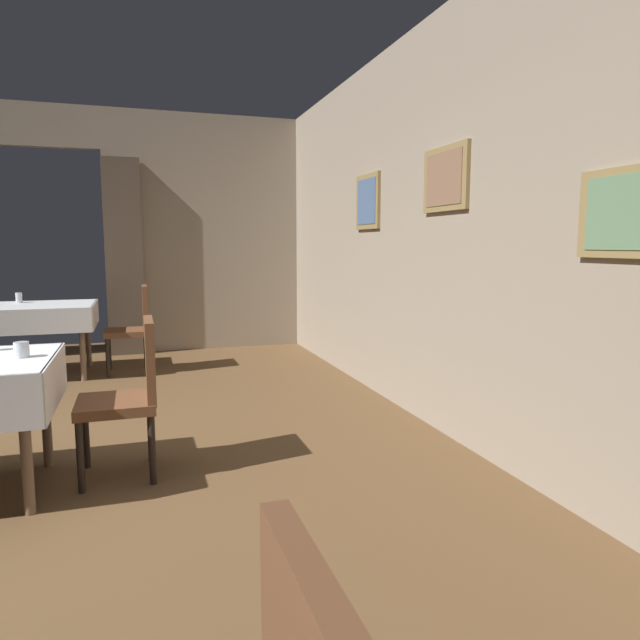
% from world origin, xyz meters
% --- Properties ---
extents(wall_right, '(0.16, 8.40, 3.00)m').
position_xyz_m(wall_right, '(3.20, 0.00, 1.50)').
color(wall_right, gray).
rests_on(wall_right, ground).
extents(wall_back, '(6.40, 0.27, 3.00)m').
position_xyz_m(wall_back, '(0.00, 4.18, 1.51)').
color(wall_back, gray).
rests_on(wall_back, ground).
extents(dining_table_far, '(1.37, 0.95, 0.75)m').
position_xyz_m(dining_table_far, '(-0.06, 3.06, 0.66)').
color(dining_table_far, '#7A604C').
rests_on(dining_table_far, ground).
extents(chair_mid_right, '(0.44, 0.44, 0.93)m').
position_xyz_m(chair_mid_right, '(1.00, 0.07, 0.52)').
color(chair_mid_right, black).
rests_on(chair_mid_right, ground).
extents(chair_far_right, '(0.44, 0.44, 0.93)m').
position_xyz_m(chair_far_right, '(1.01, 2.96, 0.52)').
color(chair_far_right, black).
rests_on(chair_far_right, ground).
extents(glass_mid_c, '(0.08, 0.08, 0.09)m').
position_xyz_m(glass_mid_c, '(0.44, 0.03, 0.79)').
color(glass_mid_c, silver).
rests_on(glass_mid_c, dining_table_mid).
extents(glass_far_b, '(0.07, 0.07, 0.11)m').
position_xyz_m(glass_far_b, '(-0.14, 3.33, 0.80)').
color(glass_far_b, silver).
rests_on(glass_far_b, dining_table_far).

